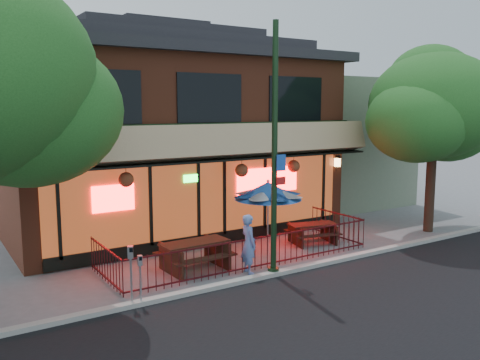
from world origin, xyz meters
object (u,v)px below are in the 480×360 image
object	(u,v)px
picnic_table_left	(195,251)
pedestrian	(249,244)
street_tree_right	(434,100)
parking_meter_far	(131,265)
street_light	(275,164)
parking_meter_near	(140,271)
patio_umbrella	(268,191)
picnic_table_right	(312,230)

from	to	relation	value
picnic_table_left	pedestrian	size ratio (longest dim) A/B	1.19
street_tree_right	parking_meter_far	distance (m)	12.91
street_light	pedestrian	world-z (taller)	street_light
parking_meter_near	street_tree_right	bearing A→B (deg)	5.06
picnic_table_left	parking_meter_far	xyz separation A→B (m)	(-2.52, -1.57, 0.44)
picnic_table_left	pedestrian	distance (m)	1.61
street_light	patio_umbrella	xyz separation A→B (m)	(1.03, 1.72, -1.07)
street_tree_right	picnic_table_left	bearing A→B (deg)	176.55
street_tree_right	parking_meter_near	xyz separation A→B (m)	(-12.04, -1.07, -4.12)
picnic_table_right	pedestrian	world-z (taller)	pedestrian
street_light	picnic_table_left	size ratio (longest dim) A/B	3.44
picnic_table_left	parking_meter_near	distance (m)	2.86
street_tree_right	parking_meter_near	world-z (taller)	street_tree_right
picnic_table_right	street_tree_right	bearing A→B (deg)	-10.93
parking_meter_near	street_light	bearing A→B (deg)	1.11
parking_meter_far	picnic_table_right	bearing A→B (deg)	14.86
street_light	parking_meter_near	bearing A→B (deg)	-178.89
patio_umbrella	parking_meter_near	bearing A→B (deg)	-160.36
street_tree_right	patio_umbrella	size ratio (longest dim) A/B	2.88
pedestrian	parking_meter_near	world-z (taller)	pedestrian
street_tree_right	picnic_table_left	size ratio (longest dim) A/B	3.45
street_tree_right	parking_meter_near	distance (m)	12.77
street_light	picnic_table_right	world-z (taller)	street_light
picnic_table_left	patio_umbrella	world-z (taller)	patio_umbrella
picnic_table_left	picnic_table_right	world-z (taller)	picnic_table_left
street_light	patio_umbrella	size ratio (longest dim) A/B	2.87
picnic_table_right	parking_meter_far	distance (m)	7.58
street_light	picnic_table_right	xyz separation A→B (m)	(3.11, 1.94, -2.69)
street_light	parking_meter_far	bearing A→B (deg)	179.96
pedestrian	parking_meter_far	distance (m)	3.72
patio_umbrella	parking_meter_near	world-z (taller)	patio_umbrella
patio_umbrella	street_light	bearing A→B (deg)	-120.89
picnic_table_left	parking_meter_far	distance (m)	3.00
street_light	picnic_table_left	world-z (taller)	street_light
street_tree_right	pedestrian	size ratio (longest dim) A/B	4.10
parking_meter_near	parking_meter_far	bearing A→B (deg)	158.21
street_light	street_tree_right	bearing A→B (deg)	7.01
picnic_table_left	picnic_table_right	distance (m)	4.80
street_tree_right	parking_meter_near	size ratio (longest dim) A/B	5.71
picnic_table_left	parking_meter_near	size ratio (longest dim) A/B	1.65
patio_umbrella	pedestrian	distance (m)	2.32
street_light	pedestrian	distance (m)	2.40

